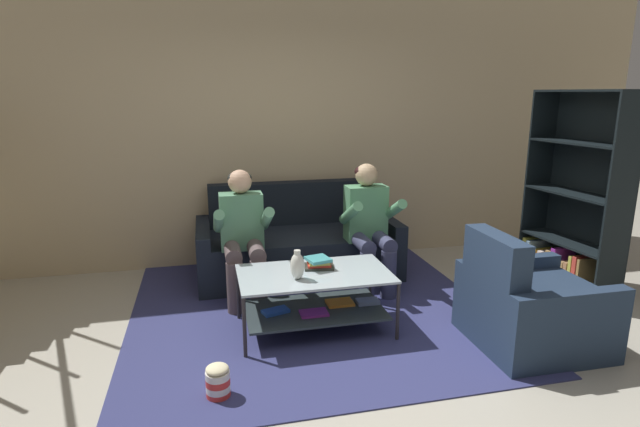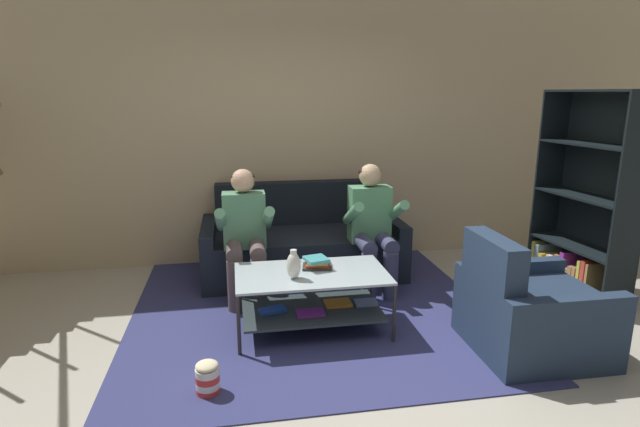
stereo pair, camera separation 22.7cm
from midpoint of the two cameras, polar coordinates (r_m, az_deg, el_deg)
name	(u,v)px [view 1 (the left image)]	position (r m, az deg, el deg)	size (l,w,h in m)	color
ground	(354,369)	(3.55, 1.97, -17.36)	(16.80, 16.80, 0.00)	#B6B1A0
back_partition	(289,129)	(5.47, -4.72, 9.63)	(8.40, 0.12, 2.90)	#C5AF87
couch	(297,246)	(5.15, -3.93, -3.69)	(1.99, 0.95, 0.90)	black
person_seated_left	(243,231)	(4.45, -10.28, -1.97)	(0.50, 0.58, 1.17)	#58494A
person_seated_right	(369,222)	(4.65, 4.28, -1.01)	(0.50, 0.58, 1.19)	#383C5A
coffee_table	(315,292)	(3.94, -2.21, -9.00)	(1.17, 0.67, 0.48)	#AABCC3
area_rug	(307,302)	(4.53, -2.91, -10.09)	(3.00, 3.23, 0.01)	navy
vase	(297,266)	(3.72, -4.36, -5.97)	(0.11, 0.11, 0.22)	silver
book_stack	(319,263)	(3.96, -1.79, -5.69)	(0.26, 0.22, 0.09)	#2D2F27
bookshelf	(572,221)	(5.20, 25.75, -0.75)	(0.41, 1.00, 1.86)	black
armchair	(530,308)	(3.99, 21.37, -10.06)	(0.88, 0.84, 0.87)	#22324A
popcorn_tub	(218,381)	(3.30, -13.63, -18.14)	(0.15, 0.15, 0.22)	red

